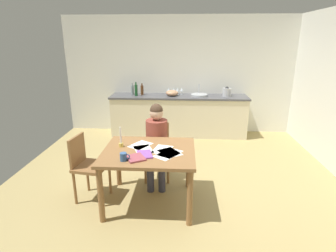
% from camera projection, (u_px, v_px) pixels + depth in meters
% --- Properties ---
extents(ground_plane, '(5.20, 5.20, 0.04)m').
position_uv_depth(ground_plane, '(175.00, 184.00, 4.12)').
color(ground_plane, tan).
extents(wall_back, '(5.20, 0.12, 2.60)m').
position_uv_depth(wall_back, '(179.00, 75.00, 6.19)').
color(wall_back, silver).
rests_on(wall_back, ground).
extents(kitchen_counter, '(3.01, 0.64, 0.90)m').
position_uv_depth(kitchen_counter, '(179.00, 115.00, 6.11)').
color(kitchen_counter, beige).
rests_on(kitchen_counter, ground).
extents(dining_table, '(1.15, 0.99, 0.75)m').
position_uv_depth(dining_table, '(149.00, 158.00, 3.44)').
color(dining_table, olive).
rests_on(dining_table, ground).
extents(chair_at_table, '(0.42, 0.42, 0.85)m').
position_uv_depth(chair_at_table, '(157.00, 148.00, 4.19)').
color(chair_at_table, olive).
rests_on(chair_at_table, ground).
extents(person_seated, '(0.34, 0.60, 1.19)m').
position_uv_depth(person_seated, '(157.00, 139.00, 3.98)').
color(person_seated, brown).
rests_on(person_seated, ground).
extents(chair_side_empty, '(0.46, 0.46, 0.89)m').
position_uv_depth(chair_side_empty, '(87.00, 164.00, 3.58)').
color(chair_side_empty, olive).
rests_on(chair_side_empty, ground).
extents(coffee_mug, '(0.12, 0.08, 0.10)m').
position_uv_depth(coffee_mug, '(124.00, 157.00, 3.10)').
color(coffee_mug, '#33598C').
rests_on(coffee_mug, dining_table).
extents(candlestick, '(0.06, 0.06, 0.27)m').
position_uv_depth(candlestick, '(121.00, 141.00, 3.50)').
color(candlestick, gold).
rests_on(candlestick, dining_table).
extents(book_magazine, '(0.28, 0.29, 0.02)m').
position_uv_depth(book_magazine, '(136.00, 158.00, 3.16)').
color(book_magazine, '#9C4652').
rests_on(book_magazine, dining_table).
extents(book_cookery, '(0.23, 0.29, 0.02)m').
position_uv_depth(book_cookery, '(145.00, 154.00, 3.26)').
color(book_cookery, purple).
rests_on(book_cookery, dining_table).
extents(paper_letter, '(0.34, 0.36, 0.00)m').
position_uv_depth(paper_letter, '(140.00, 145.00, 3.57)').
color(paper_letter, white).
rests_on(paper_letter, dining_table).
extents(paper_bill, '(0.33, 0.36, 0.00)m').
position_uv_depth(paper_bill, '(170.00, 153.00, 3.32)').
color(paper_bill, white).
rests_on(paper_bill, dining_table).
extents(paper_envelope, '(0.35, 0.36, 0.00)m').
position_uv_depth(paper_envelope, '(167.00, 155.00, 3.27)').
color(paper_envelope, white).
rests_on(paper_envelope, dining_table).
extents(paper_receipt, '(0.30, 0.35, 0.00)m').
position_uv_depth(paper_receipt, '(143.00, 149.00, 3.43)').
color(paper_receipt, white).
rests_on(paper_receipt, dining_table).
extents(paper_notice, '(0.34, 0.36, 0.00)m').
position_uv_depth(paper_notice, '(170.00, 152.00, 3.34)').
color(paper_notice, white).
rests_on(paper_notice, dining_table).
extents(paper_flyer, '(0.28, 0.34, 0.00)m').
position_uv_depth(paper_flyer, '(162.00, 149.00, 3.43)').
color(paper_flyer, white).
rests_on(paper_flyer, dining_table).
extents(sink_unit, '(0.36, 0.36, 0.24)m').
position_uv_depth(sink_unit, '(199.00, 95.00, 5.94)').
color(sink_unit, '#B2B7BC').
rests_on(sink_unit, kitchen_counter).
extents(bottle_oil, '(0.07, 0.07, 0.26)m').
position_uv_depth(bottle_oil, '(132.00, 90.00, 6.03)').
color(bottle_oil, '#8C999E').
rests_on(bottle_oil, kitchen_counter).
extents(bottle_vinegar, '(0.06, 0.06, 0.30)m').
position_uv_depth(bottle_vinegar, '(136.00, 90.00, 5.93)').
color(bottle_vinegar, '#194C23').
rests_on(bottle_vinegar, kitchen_counter).
extents(bottle_wine_red, '(0.06, 0.06, 0.25)m').
position_uv_depth(bottle_wine_red, '(142.00, 90.00, 6.05)').
color(bottle_wine_red, '#593319').
rests_on(bottle_wine_red, kitchen_counter).
extents(mixing_bowl, '(0.28, 0.28, 0.12)m').
position_uv_depth(mixing_bowl, '(172.00, 93.00, 5.94)').
color(mixing_bowl, tan).
rests_on(mixing_bowl, kitchen_counter).
extents(stovetop_kettle, '(0.18, 0.18, 0.22)m').
position_uv_depth(stovetop_kettle, '(227.00, 92.00, 5.88)').
color(stovetop_kettle, '#B7BABF').
rests_on(stovetop_kettle, kitchen_counter).
extents(wine_glass_near_sink, '(0.07, 0.07, 0.15)m').
position_uv_depth(wine_glass_near_sink, '(182.00, 90.00, 6.08)').
color(wine_glass_near_sink, silver).
rests_on(wine_glass_near_sink, kitchen_counter).
extents(wine_glass_by_kettle, '(0.07, 0.07, 0.15)m').
position_uv_depth(wine_glass_by_kettle, '(178.00, 90.00, 6.08)').
color(wine_glass_by_kettle, silver).
rests_on(wine_glass_by_kettle, kitchen_counter).
extents(wine_glass_back_left, '(0.07, 0.07, 0.15)m').
position_uv_depth(wine_glass_back_left, '(174.00, 90.00, 6.09)').
color(wine_glass_back_left, silver).
rests_on(wine_glass_back_left, kitchen_counter).
extents(wine_glass_back_right, '(0.07, 0.07, 0.15)m').
position_uv_depth(wine_glass_back_right, '(169.00, 90.00, 6.09)').
color(wine_glass_back_right, silver).
rests_on(wine_glass_back_right, kitchen_counter).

